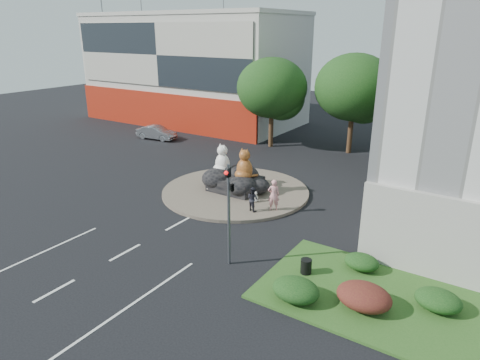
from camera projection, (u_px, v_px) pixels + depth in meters
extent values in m
plane|color=black|center=(125.00, 253.00, 21.53)|extent=(120.00, 120.00, 0.00)
cylinder|color=brown|center=(236.00, 191.00, 29.37)|extent=(10.00, 10.00, 0.20)
cube|color=#B8B4A6|center=(194.00, 70.00, 50.88)|extent=(25.00, 12.00, 12.00)
cube|color=maroon|center=(161.00, 111.00, 47.45)|extent=(25.00, 0.30, 4.00)
cube|color=#B2AD9E|center=(157.00, 55.00, 45.41)|extent=(24.00, 0.15, 6.50)
cube|color=#B8B4A6|center=(192.00, 14.00, 48.81)|extent=(25.20, 12.20, 0.40)
cube|color=#25521B|center=(382.00, 300.00, 17.67)|extent=(10.00, 6.00, 0.12)
cylinder|color=#382314|center=(271.00, 127.00, 40.30)|extent=(0.44, 0.44, 3.74)
ellipsoid|color=black|center=(272.00, 88.00, 39.08)|extent=(6.46, 6.46, 5.49)
sphere|color=black|center=(282.00, 97.00, 39.34)|extent=(4.25, 4.25, 4.25)
sphere|color=black|center=(264.00, 94.00, 39.40)|extent=(3.74, 3.74, 3.74)
cylinder|color=#382314|center=(350.00, 131.00, 38.22)|extent=(0.44, 0.44, 3.96)
ellipsoid|color=black|center=(354.00, 87.00, 36.93)|extent=(6.84, 6.84, 5.81)
sphere|color=black|center=(364.00, 98.00, 37.21)|extent=(4.50, 4.50, 4.50)
sphere|color=black|center=(345.00, 94.00, 37.27)|extent=(3.96, 3.96, 3.96)
cylinder|color=#382314|center=(409.00, 156.00, 32.08)|extent=(0.44, 0.44, 3.30)
ellipsoid|color=black|center=(415.00, 113.00, 31.00)|extent=(5.70, 5.70, 4.84)
sphere|color=black|center=(426.00, 123.00, 31.23)|extent=(3.75, 3.75, 3.75)
sphere|color=black|center=(403.00, 120.00, 31.30)|extent=(3.30, 3.30, 3.30)
ellipsoid|color=black|center=(296.00, 290.00, 17.47)|extent=(2.00, 1.60, 0.90)
ellipsoid|color=#481317|center=(364.00, 297.00, 16.95)|extent=(2.20, 1.76, 0.99)
ellipsoid|color=black|center=(438.00, 300.00, 16.87)|extent=(1.80, 1.44, 0.81)
ellipsoid|color=black|center=(362.00, 262.00, 19.72)|extent=(1.60, 1.28, 0.72)
cylinder|color=#595B60|center=(229.00, 216.00, 19.68)|extent=(0.14, 0.14, 5.00)
imported|color=black|center=(229.00, 181.00, 19.11)|extent=(0.21, 0.26, 1.30)
imported|color=black|center=(232.00, 186.00, 19.08)|extent=(0.26, 1.24, 0.50)
sphere|color=red|center=(226.00, 173.00, 18.82)|extent=(0.18, 0.18, 0.18)
cylinder|color=#595B60|center=(444.00, 181.00, 19.77)|extent=(0.18, 0.18, 8.00)
cylinder|color=#595B60|center=(434.00, 92.00, 18.95)|extent=(2.00, 0.12, 0.12)
cube|color=silver|center=(411.00, 92.00, 19.50)|extent=(0.50, 0.22, 0.12)
imported|color=pink|center=(274.00, 195.00, 25.78)|extent=(0.85, 0.77, 1.94)
imported|color=#212129|center=(253.00, 199.00, 25.76)|extent=(0.87, 0.76, 1.50)
imported|color=#929499|center=(157.00, 133.00, 43.33)|extent=(4.34, 1.98, 1.38)
cylinder|color=black|center=(306.00, 266.00, 19.41)|extent=(0.66, 0.66, 0.68)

